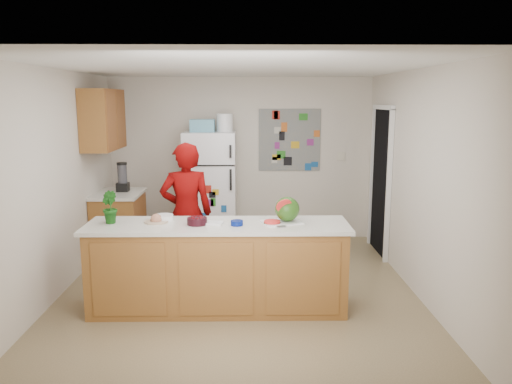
{
  "coord_description": "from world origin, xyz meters",
  "views": [
    {
      "loc": [
        0.12,
        -5.44,
        2.17
      ],
      "look_at": [
        0.2,
        0.2,
        1.12
      ],
      "focal_mm": 35.0,
      "sensor_mm": 36.0,
      "label": 1
    }
  ],
  "objects_px": {
    "watermelon": "(287,209)",
    "cherry_bowl": "(197,221)",
    "refrigerator": "(211,189)",
    "person": "(187,213)"
  },
  "relations": [
    {
      "from": "refrigerator",
      "to": "watermelon",
      "type": "relative_size",
      "value": 6.73
    },
    {
      "from": "refrigerator",
      "to": "cherry_bowl",
      "type": "bearing_deg",
      "value": -88.89
    },
    {
      "from": "person",
      "to": "cherry_bowl",
      "type": "distance_m",
      "value": 0.87
    },
    {
      "from": "watermelon",
      "to": "cherry_bowl",
      "type": "bearing_deg",
      "value": -174.93
    },
    {
      "from": "refrigerator",
      "to": "watermelon",
      "type": "height_order",
      "value": "refrigerator"
    },
    {
      "from": "refrigerator",
      "to": "cherry_bowl",
      "type": "relative_size",
      "value": 8.42
    },
    {
      "from": "person",
      "to": "watermelon",
      "type": "height_order",
      "value": "person"
    },
    {
      "from": "watermelon",
      "to": "cherry_bowl",
      "type": "relative_size",
      "value": 1.25
    },
    {
      "from": "person",
      "to": "watermelon",
      "type": "bearing_deg",
      "value": 137.15
    },
    {
      "from": "cherry_bowl",
      "to": "person",
      "type": "bearing_deg",
      "value": 104.2
    }
  ]
}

